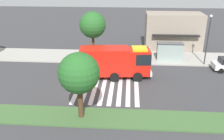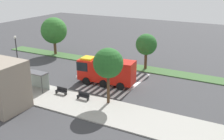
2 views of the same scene
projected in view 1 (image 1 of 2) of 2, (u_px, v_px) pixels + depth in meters
ground_plane at (88, 82)px, 28.30m from camera, size 120.00×120.00×0.00m
sidewalk at (97, 56)px, 36.31m from camera, size 60.00×5.74×0.14m
median_strip at (74, 117)px, 21.50m from camera, size 60.00×3.00×0.14m
crosswalk at (109, 82)px, 28.14m from camera, size 6.75×10.51×0.01m
fire_truck at (117, 61)px, 28.69m from camera, size 8.45×3.40×3.69m
bus_stop_shelter at (170, 49)px, 33.84m from camera, size 3.50×1.40×2.46m
bench_near_shelter at (141, 57)px, 34.57m from camera, size 1.60×0.50×0.90m
bench_west_of_shelter at (117, 56)px, 34.79m from camera, size 1.60×0.50×0.90m
street_lamp at (208, 36)px, 31.74m from camera, size 0.36×0.36×6.59m
storefront_building at (173, 31)px, 39.14m from camera, size 8.73×5.17×5.67m
sidewalk_tree_west at (93, 25)px, 32.70m from camera, size 3.52×3.52×6.75m
median_tree_west at (79, 73)px, 19.90m from camera, size 3.42×3.42×5.78m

